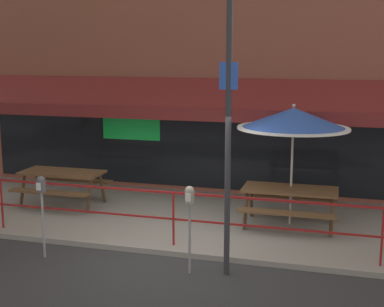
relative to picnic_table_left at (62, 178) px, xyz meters
The scene contains 10 objects.
ground_plane 3.77m from the picnic_table_left, 32.95° to the right, with size 120.00×120.00×0.00m, color #2D2D30.
patio_deck 3.17m from the picnic_table_left, ahead, with size 15.00×4.00×0.10m, color gray.
restaurant_building 5.23m from the picnic_table_left, 35.50° to the left, with size 15.00×1.60×8.63m.
patio_railing 3.55m from the picnic_table_left, 28.88° to the right, with size 13.84×0.04×0.97m.
picnic_table_left is the anchor object (origin of this frame).
picnic_table_centre 4.96m from the picnic_table_left, ahead, with size 1.80×1.42×0.76m.
patio_umbrella_centre 5.18m from the picnic_table_left, ahead, with size 2.14×2.14×2.38m.
parking_meter_near 2.86m from the picnic_table_left, 67.46° to the right, with size 0.15×0.16×1.42m.
parking_meter_far 4.49m from the picnic_table_left, 35.34° to the right, with size 0.15×0.16×1.42m.
street_sign_pole 5.11m from the picnic_table_left, 30.31° to the right, with size 0.28×0.09×4.31m.
Camera 1 is at (2.72, -8.22, 3.46)m, focal length 50.00 mm.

